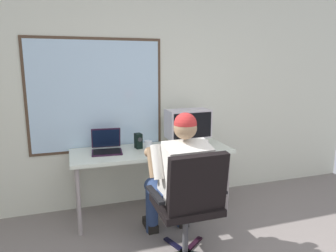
{
  "coord_description": "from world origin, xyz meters",
  "views": [
    {
      "loc": [
        -0.77,
        -0.82,
        1.6
      ],
      "look_at": [
        0.1,
        1.82,
        1.05
      ],
      "focal_mm": 32.88,
      "sensor_mm": 36.0,
      "label": 1
    }
  ],
  "objects_px": {
    "office_chair": "(191,198)",
    "laptop": "(107,145)",
    "desk": "(152,154)",
    "crt_monitor": "(188,124)",
    "wine_glass": "(148,144)",
    "person_seated": "(179,176)",
    "desk_speaker": "(138,141)"
  },
  "relations": [
    {
      "from": "desk",
      "to": "laptop",
      "type": "relative_size",
      "value": 5.04
    },
    {
      "from": "wine_glass",
      "to": "office_chair",
      "type": "bearing_deg",
      "value": -80.17
    },
    {
      "from": "person_seated",
      "to": "crt_monitor",
      "type": "bearing_deg",
      "value": 62.94
    },
    {
      "from": "crt_monitor",
      "to": "office_chair",
      "type": "bearing_deg",
      "value": -110.33
    },
    {
      "from": "office_chair",
      "to": "laptop",
      "type": "bearing_deg",
      "value": 117.52
    },
    {
      "from": "person_seated",
      "to": "wine_glass",
      "type": "bearing_deg",
      "value": 103.42
    },
    {
      "from": "desk_speaker",
      "to": "office_chair",
      "type": "bearing_deg",
      "value": -79.56
    },
    {
      "from": "person_seated",
      "to": "crt_monitor",
      "type": "distance_m",
      "value": 0.88
    },
    {
      "from": "desk",
      "to": "person_seated",
      "type": "height_order",
      "value": "person_seated"
    },
    {
      "from": "office_chair",
      "to": "laptop",
      "type": "relative_size",
      "value": 2.86
    },
    {
      "from": "office_chair",
      "to": "desk",
      "type": "bearing_deg",
      "value": 93.96
    },
    {
      "from": "office_chair",
      "to": "desk_speaker",
      "type": "height_order",
      "value": "office_chair"
    },
    {
      "from": "laptop",
      "to": "desk_speaker",
      "type": "bearing_deg",
      "value": 1.92
    },
    {
      "from": "wine_glass",
      "to": "desk",
      "type": "bearing_deg",
      "value": 61.19
    },
    {
      "from": "office_chair",
      "to": "laptop",
      "type": "distance_m",
      "value": 1.17
    },
    {
      "from": "desk",
      "to": "crt_monitor",
      "type": "distance_m",
      "value": 0.53
    },
    {
      "from": "office_chair",
      "to": "crt_monitor",
      "type": "bearing_deg",
      "value": 69.67
    },
    {
      "from": "desk",
      "to": "crt_monitor",
      "type": "xyz_separation_m",
      "value": [
        0.43,
        0.05,
        0.29
      ]
    },
    {
      "from": "laptop",
      "to": "person_seated",
      "type": "bearing_deg",
      "value": -55.64
    },
    {
      "from": "office_chair",
      "to": "desk_speaker",
      "type": "distance_m",
      "value": 1.08
    },
    {
      "from": "office_chair",
      "to": "laptop",
      "type": "xyz_separation_m",
      "value": [
        -0.53,
        1.02,
        0.22
      ]
    },
    {
      "from": "laptop",
      "to": "wine_glass",
      "type": "bearing_deg",
      "value": -29.03
    },
    {
      "from": "desk",
      "to": "laptop",
      "type": "xyz_separation_m",
      "value": [
        -0.47,
        0.08,
        0.12
      ]
    },
    {
      "from": "desk",
      "to": "person_seated",
      "type": "xyz_separation_m",
      "value": [
        0.06,
        -0.68,
        -0.01
      ]
    },
    {
      "from": "crt_monitor",
      "to": "laptop",
      "type": "xyz_separation_m",
      "value": [
        -0.9,
        0.03,
        -0.18
      ]
    },
    {
      "from": "person_seated",
      "to": "desk_speaker",
      "type": "bearing_deg",
      "value": 103.16
    },
    {
      "from": "crt_monitor",
      "to": "desk_speaker",
      "type": "relative_size",
      "value": 3.03
    },
    {
      "from": "crt_monitor",
      "to": "laptop",
      "type": "bearing_deg",
      "value": 178.02
    },
    {
      "from": "person_seated",
      "to": "laptop",
      "type": "bearing_deg",
      "value": 124.36
    },
    {
      "from": "crt_monitor",
      "to": "wine_glass",
      "type": "height_order",
      "value": "crt_monitor"
    },
    {
      "from": "office_chair",
      "to": "crt_monitor",
      "type": "xyz_separation_m",
      "value": [
        0.37,
        0.99,
        0.4
      ]
    },
    {
      "from": "desk",
      "to": "laptop",
      "type": "distance_m",
      "value": 0.49
    }
  ]
}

